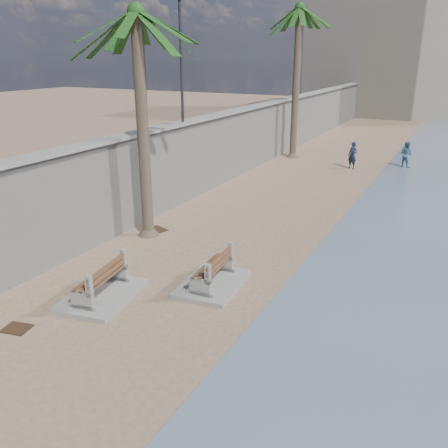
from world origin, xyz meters
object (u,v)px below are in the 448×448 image
(bench_near, at_px, (101,283))
(person_a, at_px, (353,154))
(bench_far, at_px, (212,272))
(person_b, at_px, (406,153))
(palm_mid, at_px, (136,15))
(palm_back, at_px, (300,10))

(bench_near, distance_m, person_a, 19.27)
(bench_far, xyz_separation_m, person_a, (0.14, 17.05, 0.48))
(bench_near, xyz_separation_m, bench_far, (2.40, 2.05, -0.02))
(bench_far, height_order, person_b, person_b)
(palm_mid, distance_m, person_b, 19.10)
(bench_near, distance_m, palm_mid, 8.68)
(palm_mid, xyz_separation_m, palm_back, (0.02, 16.10, 1.29))
(person_a, bearing_deg, palm_back, -177.03)
(bench_far, height_order, person_a, person_a)
(bench_near, relative_size, bench_far, 1.07)
(person_a, bearing_deg, person_b, 59.10)
(palm_back, distance_m, person_b, 10.64)
(person_a, bearing_deg, bench_far, -66.75)
(bench_near, bearing_deg, person_b, 75.92)
(palm_mid, bearing_deg, person_b, 66.93)
(bench_far, relative_size, palm_mid, 0.29)
(bench_near, relative_size, person_b, 1.55)
(palm_back, bearing_deg, person_b, 2.76)
(person_b, bearing_deg, person_a, 58.29)
(palm_mid, height_order, person_b, palm_mid)
(bench_far, bearing_deg, palm_back, 102.42)
(bench_near, relative_size, palm_mid, 0.31)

